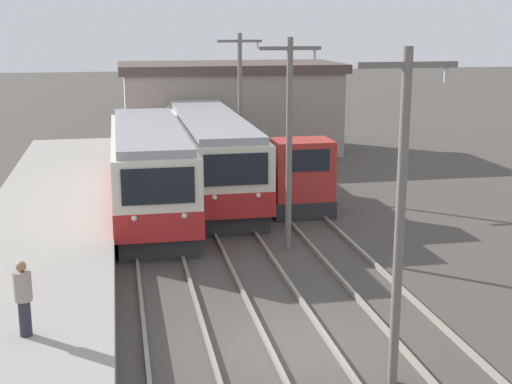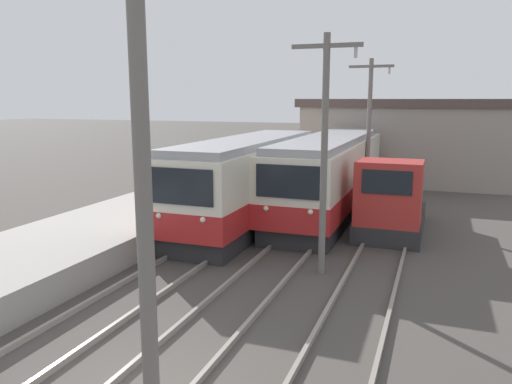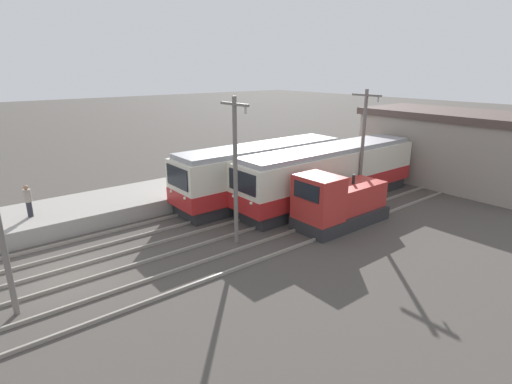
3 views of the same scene
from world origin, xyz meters
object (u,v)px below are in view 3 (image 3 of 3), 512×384
at_px(shunting_locomotive, 338,204).
at_px(person_on_platform, 28,200).
at_px(commuter_train_center, 329,176).
at_px(catenary_mast_far, 363,143).
at_px(commuter_train_left, 262,175).
at_px(catenary_mast_mid, 235,167).

height_order(shunting_locomotive, person_on_platform, shunting_locomotive).
relative_size(commuter_train_center, person_on_platform, 8.22).
distance_m(commuter_train_center, catenary_mast_far, 2.85).
xyz_separation_m(commuter_train_center, person_on_platform, (-6.05, -15.69, 0.14)).
bearing_deg(commuter_train_left, commuter_train_center, 48.19).
bearing_deg(person_on_platform, catenary_mast_far, 65.78).
bearing_deg(catenary_mast_far, shunting_locomotive, -68.41).
relative_size(commuter_train_left, catenary_mast_far, 1.71).
relative_size(catenary_mast_mid, catenary_mast_far, 1.00).
distance_m(shunting_locomotive, person_on_platform, 15.87).
distance_m(commuter_train_center, shunting_locomotive, 4.04).
relative_size(commuter_train_center, catenary_mast_far, 1.97).
bearing_deg(catenary_mast_far, commuter_train_center, -143.92).
relative_size(catenary_mast_mid, person_on_platform, 4.18).
bearing_deg(person_on_platform, shunting_locomotive, 55.22).
bearing_deg(commuter_train_center, catenary_mast_far, 36.08).
height_order(commuter_train_left, catenary_mast_mid, catenary_mast_mid).
distance_m(commuter_train_center, catenary_mast_mid, 8.67).
height_order(catenary_mast_mid, person_on_platform, catenary_mast_mid).
distance_m(shunting_locomotive, catenary_mast_far, 4.81).
height_order(shunting_locomotive, catenary_mast_mid, catenary_mast_mid).
distance_m(catenary_mast_mid, catenary_mast_far, 9.36).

